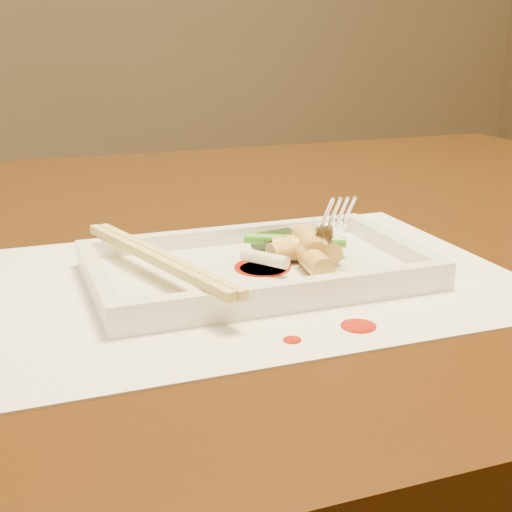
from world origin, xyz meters
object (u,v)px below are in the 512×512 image
object	(u,v)px
placemat	(256,278)
fork	(329,166)
chopstick_a	(153,258)
plate_base	(256,273)
table	(183,319)

from	to	relation	value
placemat	fork	world-z (taller)	fork
chopstick_a	fork	world-z (taller)	fork
plate_base	table	bearing A→B (deg)	95.53
table	fork	bearing A→B (deg)	-61.01
plate_base	chopstick_a	bearing A→B (deg)	180.00
table	chopstick_a	xyz separation A→B (m)	(-0.07, -0.17, 0.13)
table	plate_base	world-z (taller)	plate_base
placemat	plate_base	world-z (taller)	plate_base
chopstick_a	fork	size ratio (longest dim) A/B	1.46
placemat	chopstick_a	xyz separation A→B (m)	(-0.08, 0.00, 0.03)
placemat	chopstick_a	world-z (taller)	chopstick_a
chopstick_a	fork	bearing A→B (deg)	6.75
chopstick_a	fork	xyz separation A→B (m)	(0.15, 0.02, 0.06)
placemat	fork	distance (m)	0.11
table	placemat	bearing A→B (deg)	-84.47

